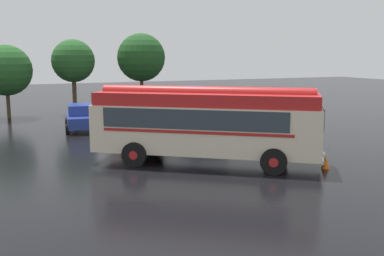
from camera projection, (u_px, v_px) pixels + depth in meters
name	position (u px, v px, depth m)	size (l,w,h in m)	color
ground_plane	(223.00, 161.00, 20.66)	(120.00, 120.00, 0.00)	black
vintage_bus	(206.00, 122.00, 19.97)	(9.60, 7.89, 3.49)	beige
car_near_left	(81.00, 117.00, 29.15)	(2.33, 4.37, 1.66)	navy
car_mid_left	(118.00, 114.00, 30.75)	(2.15, 4.29, 1.66)	maroon
car_mid_right	(161.00, 113.00, 31.33)	(2.18, 4.31, 1.66)	#4C5156
box_van	(200.00, 104.00, 32.12)	(2.66, 5.89, 2.50)	navy
tree_left_of_centre	(7.00, 71.00, 34.24)	(3.88, 3.88, 5.61)	#4C3823
tree_centre	(72.00, 61.00, 36.21)	(3.45, 3.45, 6.08)	#4C3823
tree_right_of_centre	(141.00, 57.00, 38.64)	(4.12, 4.12, 6.66)	#4C3823
traffic_cone	(325.00, 162.00, 19.37)	(0.36, 0.36, 0.55)	orange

